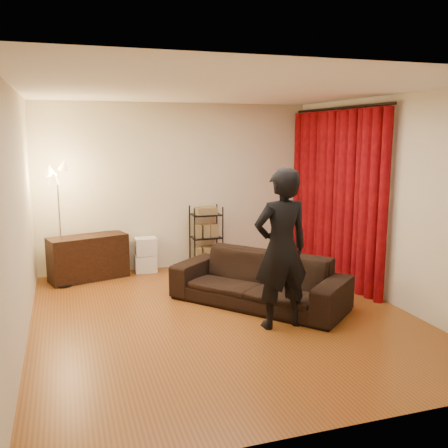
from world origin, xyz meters
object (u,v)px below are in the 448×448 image
object	(u,v)px
sofa	(259,280)
wire_shelf	(206,237)
storage_boxes	(146,255)
floor_lamp	(60,227)
media_cabinet	(88,258)
person	(281,249)

from	to	relation	value
sofa	wire_shelf	world-z (taller)	wire_shelf
storage_boxes	floor_lamp	distance (m)	1.47
storage_boxes	media_cabinet	bearing A→B (deg)	-171.50
media_cabinet	floor_lamp	distance (m)	0.72
sofa	floor_lamp	size ratio (longest dim) A/B	1.28
media_cabinet	wire_shelf	world-z (taller)	wire_shelf
person	media_cabinet	distance (m)	3.38
media_cabinet	sofa	bearing A→B (deg)	-58.77
media_cabinet	storage_boxes	size ratio (longest dim) A/B	2.05
sofa	media_cabinet	bearing A→B (deg)	-173.04
person	media_cabinet	world-z (taller)	person
storage_boxes	wire_shelf	world-z (taller)	wire_shelf
media_cabinet	floor_lamp	bearing A→B (deg)	-163.25
floor_lamp	person	bearing A→B (deg)	-45.07
media_cabinet	storage_boxes	xyz separation A→B (m)	(0.90, 0.13, -0.06)
person	media_cabinet	size ratio (longest dim) A/B	1.58
person	wire_shelf	distance (m)	2.75
storage_boxes	wire_shelf	distance (m)	1.03
sofa	floor_lamp	bearing A→B (deg)	-164.33
wire_shelf	media_cabinet	bearing A→B (deg)	-163.50
storage_boxes	wire_shelf	size ratio (longest dim) A/B	0.54
sofa	floor_lamp	xyz separation A→B (m)	(-2.44, 1.63, 0.56)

